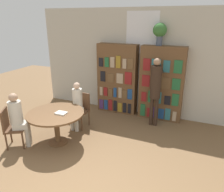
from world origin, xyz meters
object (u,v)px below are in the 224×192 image
object	(u,v)px
seated_reader_left	(77,104)
bookshelf_right	(161,84)
seated_reader_right	(18,117)
bookshelf_left	(117,79)
chair_left_side	(81,108)
reading_table	(56,118)
flower_vase	(160,31)
librarian_standing	(156,86)
chair_near_camera	(11,126)

from	to	relation	value
seated_reader_left	bookshelf_right	bearing A→B (deg)	-137.12
seated_reader_left	seated_reader_right	world-z (taller)	seated_reader_right
bookshelf_left	chair_left_side	bearing A→B (deg)	-111.51
bookshelf_left	seated_reader_left	xyz separation A→B (m)	(-0.52, -1.46, -0.33)
reading_table	seated_reader_right	xyz separation A→B (m)	(-0.67, -0.42, 0.08)
flower_vase	chair_left_side	distance (m)	2.83
bookshelf_right	reading_table	world-z (taller)	bookshelf_right
flower_vase	reading_table	xyz separation A→B (m)	(-1.72, -2.25, -1.77)
reading_table	chair_left_side	xyz separation A→B (m)	(0.07, 0.97, -0.13)
librarian_standing	reading_table	bearing A→B (deg)	-136.24
seated_reader_left	librarian_standing	bearing A→B (deg)	-147.38
flower_vase	reading_table	distance (m)	3.34
flower_vase	seated_reader_right	xyz separation A→B (m)	(-2.39, -2.66, -1.69)
bookshelf_left	flower_vase	xyz separation A→B (m)	(1.15, 0.00, 1.38)
bookshelf_left	flower_vase	size ratio (longest dim) A/B	3.59
seated_reader_right	librarian_standing	distance (m)	3.31
bookshelf_right	reading_table	bearing A→B (deg)	-129.84
flower_vase	chair_left_side	size ratio (longest dim) A/B	0.64
bookshelf_left	seated_reader_left	world-z (taller)	bookshelf_left
bookshelf_right	flower_vase	world-z (taller)	flower_vase
bookshelf_left	seated_reader_right	size ratio (longest dim) A/B	1.64
flower_vase	seated_reader_left	size ratio (longest dim) A/B	0.46
chair_near_camera	seated_reader_left	size ratio (longest dim) A/B	0.73
seated_reader_left	flower_vase	bearing A→B (deg)	-134.67
bookshelf_left	seated_reader_left	bearing A→B (deg)	-109.46
chair_near_camera	seated_reader_right	distance (m)	0.28
flower_vase	reading_table	size ratio (longest dim) A/B	0.45
seated_reader_right	librarian_standing	size ratio (longest dim) A/B	0.69
bookshelf_right	chair_left_side	size ratio (longest dim) A/B	2.28
bookshelf_left	reading_table	xyz separation A→B (m)	(-0.57, -2.24, -0.38)
reading_table	chair_left_side	size ratio (longest dim) A/B	1.41
seated_reader_right	librarian_standing	xyz separation A→B (m)	(2.49, 2.16, 0.38)
bookshelf_left	chair_near_camera	world-z (taller)	bookshelf_left
librarian_standing	flower_vase	bearing A→B (deg)	100.41
reading_table	librarian_standing	size ratio (longest dim) A/B	0.70
chair_left_side	flower_vase	bearing A→B (deg)	-138.23
seated_reader_left	librarian_standing	world-z (taller)	librarian_standing
chair_near_camera	chair_left_side	distance (m)	1.72
chair_near_camera	bookshelf_left	bearing A→B (deg)	121.23
seated_reader_left	librarian_standing	size ratio (longest dim) A/B	0.68
seated_reader_right	reading_table	bearing A→B (deg)	90.00
bookshelf_left	reading_table	bearing A→B (deg)	-104.30
bookshelf_right	chair_left_side	world-z (taller)	bookshelf_right
flower_vase	chair_left_side	world-z (taller)	flower_vase
bookshelf_left	bookshelf_right	xyz separation A→B (m)	(1.30, -0.00, 0.00)
chair_left_side	librarian_standing	world-z (taller)	librarian_standing
reading_table	seated_reader_right	size ratio (longest dim) A/B	1.01
chair_near_camera	seated_reader_right	size ratio (longest dim) A/B	0.72
bookshelf_right	bookshelf_left	bearing A→B (deg)	179.98
chair_left_side	seated_reader_left	world-z (taller)	seated_reader_left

